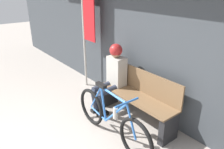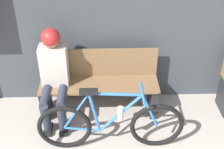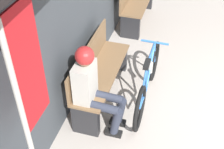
{
  "view_description": "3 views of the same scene",
  "coord_description": "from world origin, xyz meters",
  "px_view_note": "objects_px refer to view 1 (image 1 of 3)",
  "views": [
    {
      "loc": [
        2.34,
        0.05,
        2.22
      ],
      "look_at": [
        -0.09,
        1.96,
        0.93
      ],
      "focal_mm": 35.0,
      "sensor_mm": 36.0,
      "label": 1
    },
    {
      "loc": [
        0.1,
        -0.91,
        2.82
      ],
      "look_at": [
        0.19,
        2.0,
        0.87
      ],
      "focal_mm": 50.0,
      "sensor_mm": 36.0,
      "label": 2
    },
    {
      "loc": [
        -3.21,
        1.28,
        3.25
      ],
      "look_at": [
        -0.15,
        2.18,
        0.62
      ],
      "focal_mm": 50.0,
      "sensor_mm": 36.0,
      "label": 3
    }
  ],
  "objects_px": {
    "person_seated": "(112,73)",
    "park_bench_near": "(138,98)",
    "bicycle": "(111,120)",
    "banner_pole": "(87,23)"
  },
  "relations": [
    {
      "from": "bicycle",
      "to": "banner_pole",
      "type": "relative_size",
      "value": 0.75
    },
    {
      "from": "bicycle",
      "to": "person_seated",
      "type": "xyz_separation_m",
      "value": [
        -0.69,
        0.58,
        0.38
      ]
    },
    {
      "from": "bicycle",
      "to": "person_seated",
      "type": "distance_m",
      "value": 0.98
    },
    {
      "from": "person_seated",
      "to": "park_bench_near",
      "type": "bearing_deg",
      "value": 11.18
    },
    {
      "from": "park_bench_near",
      "to": "person_seated",
      "type": "relative_size",
      "value": 1.22
    },
    {
      "from": "park_bench_near",
      "to": "bicycle",
      "type": "bearing_deg",
      "value": -78.9
    },
    {
      "from": "bicycle",
      "to": "person_seated",
      "type": "height_order",
      "value": "person_seated"
    },
    {
      "from": "bicycle",
      "to": "person_seated",
      "type": "bearing_deg",
      "value": 140.14
    },
    {
      "from": "park_bench_near",
      "to": "person_seated",
      "type": "xyz_separation_m",
      "value": [
        -0.56,
        -0.11,
        0.31
      ]
    },
    {
      "from": "park_bench_near",
      "to": "person_seated",
      "type": "distance_m",
      "value": 0.65
    }
  ]
}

